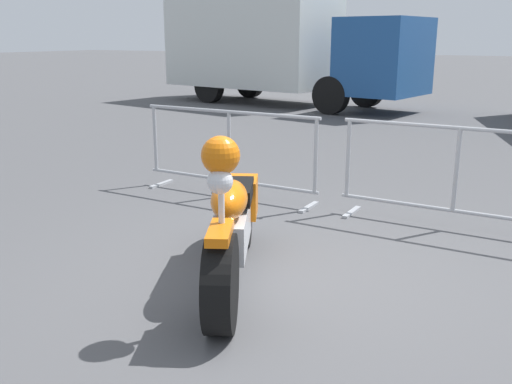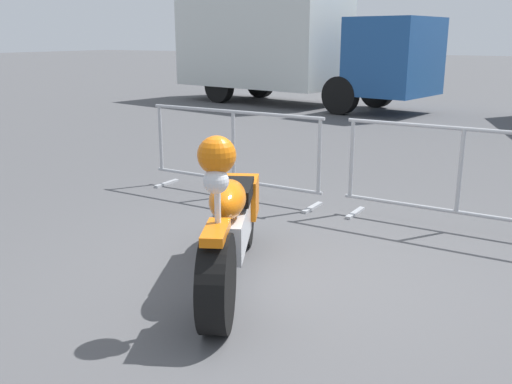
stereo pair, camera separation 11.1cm
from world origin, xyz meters
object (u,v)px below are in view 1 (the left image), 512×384
Objects in this scene: box_truck at (276,47)px; crowd_barrier_near at (229,152)px; pedestrian at (416,64)px; motorcycle at (232,222)px; parked_car_tan at (315,62)px; crowd_barrier_far at (456,177)px; parked_car_black at (260,60)px; parked_car_silver at (381,64)px.

crowd_barrier_near is at bearing -56.52° from box_truck.
crowd_barrier_near is 1.42× the size of pedestrian.
parked_car_tan is at bearing 175.68° from motorcycle.
crowd_barrier_far is 1.42× the size of pedestrian.
crowd_barrier_near is 20.98m from parked_car_tan.
crowd_barrier_near is 10.13m from box_truck.
box_truck is 7.32m from pedestrian.
pedestrian is at bearing 163.57° from motorcycle.
box_truck reaches higher than motorcycle.
motorcycle is at bearing 170.09° from pedestrian.
parked_car_black is at bearing 130.24° from box_truck.
pedestrian is (-4.23, 16.12, 0.36)m from crowd_barrier_far.
crowd_barrier_near is 0.53× the size of parked_car_tan.
parked_car_black is at bearing -177.93° from motorcycle.
pedestrian reaches higher than crowd_barrier_near.
parked_car_black is 1.06× the size of parked_car_silver.
pedestrian is at bearing -125.91° from parked_car_tan.
parked_car_tan is 2.71× the size of pedestrian.
parked_car_silver is (-5.40, 22.34, 0.22)m from motorcycle.
parked_car_tan is (-9.79, 19.74, 0.22)m from crowd_barrier_far.
crowd_barrier_near is at bearing -163.01° from parked_car_tan.
pedestrian is (2.50, -4.05, 0.20)m from parked_car_silver.
crowd_barrier_far is 0.56× the size of parked_car_silver.
crowd_barrier_near is 0.56× the size of parked_car_silver.
parked_car_tan is at bearing 95.18° from parked_car_silver.
crowd_barrier_near is 0.30× the size of box_truck.
box_truck is at bearing 113.32° from crowd_barrier_near.
parked_car_tan is (-3.14, 10.49, -0.86)m from box_truck.
crowd_barrier_far is 22.03m from parked_car_tan.
parked_car_black is 3.07m from parked_car_tan.
box_truck is (-6.66, 9.25, 1.08)m from crowd_barrier_far.
crowd_barrier_near is (-1.33, 2.17, 0.06)m from motorcycle.
pedestrian is at bearing 80.73° from box_truck.
motorcycle is 0.90× the size of crowd_barrier_far.
motorcycle reaches higher than crowd_barrier_near.
pedestrian is (5.56, -3.62, 0.15)m from parked_car_tan.
parked_car_silver is at bearing 12.80° from pedestrian.
parked_car_tan is at bearing 109.85° from crowd_barrier_near.
crowd_barrier_near and crowd_barrier_far have the same top height.
box_truck is 10.96m from parked_car_silver.
pedestrian reaches higher than motorcycle.
parked_car_black is (-6.19, 10.69, -0.87)m from box_truck.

